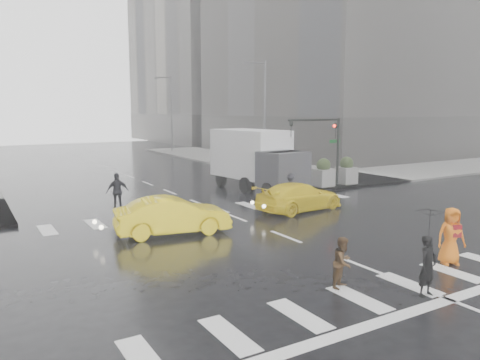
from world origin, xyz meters
TOP-DOWN VIEW (x-y plane):
  - ground at (0.00, 0.00)m, footprint 120.00×120.00m
  - sidewalk_ne at (19.50, 17.50)m, footprint 35.00×35.00m
  - building_ne_far at (29.00, 56.00)m, footprint 26.05×26.05m
  - road_markings at (0.00, 0.00)m, footprint 18.00×48.00m
  - traffic_signal_pole at (9.01, 8.01)m, footprint 4.45×0.42m
  - street_lamp_near at (10.87, 18.00)m, footprint 2.15×0.22m
  - street_lamp_far at (10.87, 38.00)m, footprint 2.15×0.22m
  - planter_west at (7.00, 8.20)m, footprint 1.10×1.10m
  - planter_mid at (9.00, 8.20)m, footprint 1.10×1.10m
  - planter_east at (11.00, 8.20)m, footprint 1.10×1.10m
  - pedestrian_black at (-0.29, -6.80)m, footprint 1.03×1.05m
  - pedestrian_brown at (-1.82, -5.17)m, footprint 0.87×0.78m
  - pedestrian_orange at (2.62, -5.45)m, footprint 1.09×0.96m
  - pedestrian_far_a at (-4.26, 8.45)m, footprint 1.16×0.78m
  - pedestrian_far_b at (4.61, 5.89)m, footprint 1.14×0.91m
  - taxi_mid at (-3.70, 2.69)m, footprint 4.82×2.39m
  - taxi_rear at (3.50, 3.62)m, footprint 4.49×2.47m
  - box_truck at (4.89, 9.50)m, footprint 2.66×7.09m

SIDE VIEW (x-z plane):
  - ground at x=0.00m, z-range 0.00..0.00m
  - road_markings at x=0.00m, z-range 0.00..0.01m
  - sidewalk_ne at x=19.50m, z-range 0.00..0.15m
  - taxi_rear at x=3.50m, z-range 0.00..1.41m
  - pedestrian_brown at x=-1.82m, z-range 0.00..1.47m
  - taxi_mid at x=-3.70m, z-range 0.00..1.52m
  - pedestrian_far_b at x=4.61m, z-range 0.00..1.54m
  - pedestrian_far_a at x=-4.26m, z-range 0.00..1.88m
  - pedestrian_orange at x=2.62m, z-range 0.00..1.89m
  - planter_west at x=7.00m, z-range 0.08..1.88m
  - planter_mid at x=9.00m, z-range 0.08..1.88m
  - planter_east at x=11.00m, z-range 0.08..1.88m
  - pedestrian_black at x=-0.29m, z-range 0.40..2.83m
  - box_truck at x=4.89m, z-range 0.13..3.90m
  - traffic_signal_pole at x=9.01m, z-range 0.97..5.47m
  - street_lamp_near at x=10.87m, z-range 0.45..9.45m
  - street_lamp_far at x=10.87m, z-range 0.45..9.45m
  - building_ne_far at x=29.00m, z-range -1.73..34.27m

